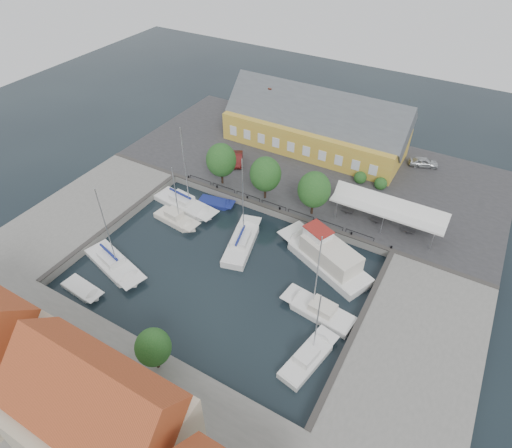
{
  "coord_description": "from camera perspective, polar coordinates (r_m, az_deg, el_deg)",
  "views": [
    {
      "loc": [
        20.42,
        -29.59,
        36.36
      ],
      "look_at": [
        0.0,
        6.0,
        1.5
      ],
      "focal_mm": 30.0,
      "sensor_mm": 36.0,
      "label": 1
    }
  ],
  "objects": [
    {
      "name": "launch_sw",
      "position": [
        51.67,
        -22.11,
        -8.16
      ],
      "size": [
        5.34,
        2.37,
        0.98
      ],
      "color": "white",
      "rests_on": "ground"
    },
    {
      "name": "launch_nw",
      "position": [
        59.71,
        -5.4,
        2.74
      ],
      "size": [
        5.36,
        2.95,
        0.88
      ],
      "color": "navy",
      "rests_on": "ground"
    },
    {
      "name": "west_quay",
      "position": [
        62.02,
        -21.84,
        1.69
      ],
      "size": [
        12.0,
        24.0,
        1.0
      ],
      "primitive_type": "cube",
      "color": "slate",
      "rests_on": "ground"
    },
    {
      "name": "north_quay",
      "position": [
        66.85,
        7.33,
        7.55
      ],
      "size": [
        56.0,
        26.0,
        1.0
      ],
      "primitive_type": "cube",
      "color": "#2D2D30",
      "rests_on": "ground"
    },
    {
      "name": "car_red",
      "position": [
        66.03,
        -2.5,
        8.65
      ],
      "size": [
        3.33,
        4.45,
        1.4
      ],
      "primitive_type": "imported",
      "rotation": [
        0.0,
        0.0,
        0.5
      ],
      "color": "#511312",
      "rests_on": "north_quay"
    },
    {
      "name": "quay_edge_fittings",
      "position": [
        53.3,
        -0.65,
        -1.12
      ],
      "size": [
        56.0,
        24.72,
        0.4
      ],
      "color": "#383533",
      "rests_on": "north_quay"
    },
    {
      "name": "quay_trees",
      "position": [
        56.78,
        1.27,
        6.66
      ],
      "size": [
        18.2,
        4.2,
        6.3
      ],
      "color": "black",
      "rests_on": "north_quay"
    },
    {
      "name": "car_silver",
      "position": [
        69.94,
        21.46,
        7.69
      ],
      "size": [
        4.6,
        3.03,
        1.46
      ],
      "primitive_type": "imported",
      "rotation": [
        0.0,
        0.0,
        1.91
      ],
      "color": "#ADB1B5",
      "rests_on": "north_quay"
    },
    {
      "name": "townhouses",
      "position": [
        36.26,
        -22.57,
        -22.28
      ],
      "size": [
        36.3,
        8.5,
        12.0
      ],
      "color": "#C3AF96",
      "rests_on": "south_bank"
    },
    {
      "name": "east_quay",
      "position": [
        45.28,
        20.28,
        -15.82
      ],
      "size": [
        12.0,
        24.0,
        1.0
      ],
      "primitive_type": "cube",
      "color": "slate",
      "rests_on": "ground"
    },
    {
      "name": "west_boat_a",
      "position": [
        59.72,
        -9.49,
        2.53
      ],
      "size": [
        10.17,
        3.97,
        12.95
      ],
      "color": "white",
      "rests_on": "ground"
    },
    {
      "name": "ground",
      "position": [
        51.13,
        -3.36,
        -5.06
      ],
      "size": [
        140.0,
        140.0,
        0.0
      ],
      "primitive_type": "plane",
      "color": "black",
      "rests_on": "ground"
    },
    {
      "name": "south_bank",
      "position": [
        42.15,
        -20.14,
        -22.2
      ],
      "size": [
        56.0,
        14.0,
        1.0
      ],
      "primitive_type": "cube",
      "color": "slate",
      "rests_on": "ground"
    },
    {
      "name": "trawler",
      "position": [
        50.81,
        9.32,
        -4.4
      ],
      "size": [
        13.19,
        8.59,
        5.0
      ],
      "color": "white",
      "rests_on": "ground"
    },
    {
      "name": "tent_canopy",
      "position": [
        55.25,
        17.25,
        2.0
      ],
      "size": [
        14.0,
        4.0,
        2.83
      ],
      "color": "white",
      "rests_on": "north_quay"
    },
    {
      "name": "west_boat_d",
      "position": [
        53.0,
        -18.36,
        -5.19
      ],
      "size": [
        9.64,
        5.11,
        12.36
      ],
      "color": "white",
      "rests_on": "ground"
    },
    {
      "name": "east_boat_b",
      "position": [
        46.32,
        8.43,
        -11.48
      ],
      "size": [
        8.31,
        3.59,
        11.05
      ],
      "color": "white",
      "rests_on": "ground"
    },
    {
      "name": "center_sailboat",
      "position": [
        52.86,
        -1.91,
        -2.6
      ],
      "size": [
        4.92,
        9.44,
        12.56
      ],
      "color": "white",
      "rests_on": "ground"
    },
    {
      "name": "west_boat_b",
      "position": [
        57.34,
        -10.59,
        0.52
      ],
      "size": [
        6.85,
        3.02,
        9.33
      ],
      "color": "silver",
      "rests_on": "ground"
    },
    {
      "name": "warehouse",
      "position": [
        70.05,
        7.47,
        12.89
      ],
      "size": [
        28.56,
        14.0,
        9.55
      ],
      "color": "gold",
      "rests_on": "north_quay"
    },
    {
      "name": "east_boat_c",
      "position": [
        42.91,
        6.93,
        -17.41
      ],
      "size": [
        3.61,
        7.47,
        9.43
      ],
      "color": "white",
      "rests_on": "ground"
    }
  ]
}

